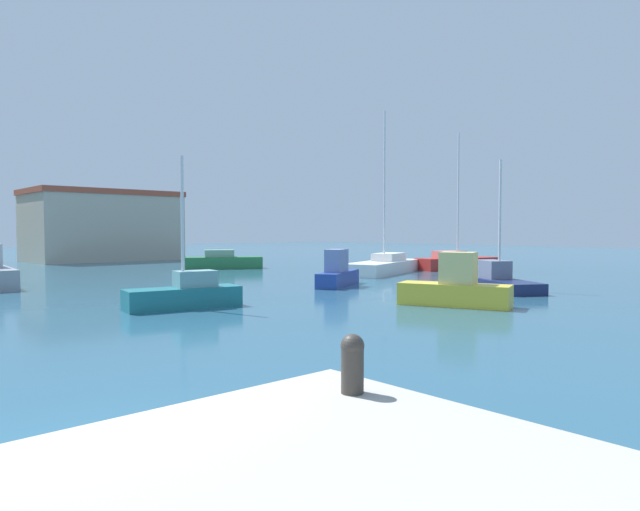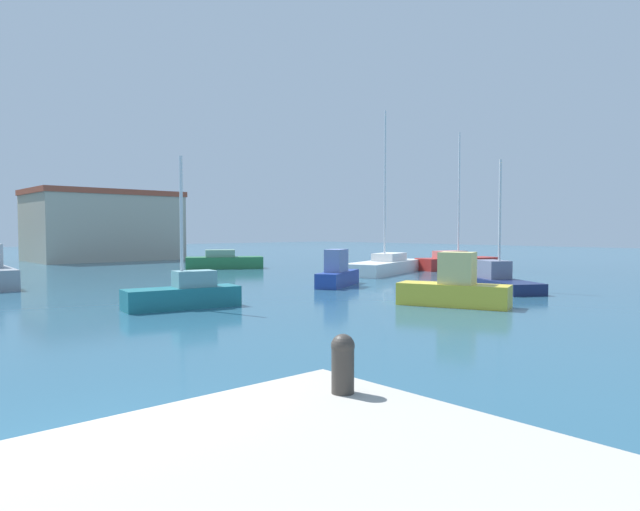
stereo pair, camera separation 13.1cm
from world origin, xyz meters
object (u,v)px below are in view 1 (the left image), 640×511
motorboat_green_outer_mooring (223,261)px  motorboat_blue_mid_harbor (338,273)px  sailboat_navy_center_channel (497,280)px  sailboat_teal_inner_mooring (185,294)px  mooring_bollard (352,361)px  motorboat_yellow_behind_lamppost (455,288)px  sailboat_red_distant_east (456,262)px  sailboat_white_far_right (385,265)px

motorboat_green_outer_mooring → motorboat_blue_mid_harbor: size_ratio=1.39×
sailboat_navy_center_channel → motorboat_green_outer_mooring: bearing=94.3°
sailboat_teal_inner_mooring → motorboat_blue_mid_harbor: (9.87, 2.16, 0.13)m
mooring_bollard → motorboat_yellow_behind_lamppost: bearing=30.4°
sailboat_navy_center_channel → sailboat_red_distant_east: bearing=42.1°
motorboat_green_outer_mooring → sailboat_white_far_right: (5.54, -11.04, -0.03)m
sailboat_teal_inner_mooring → sailboat_white_far_right: (18.26, 6.33, -0.01)m
sailboat_red_distant_east → sailboat_navy_center_channel: 13.97m
motorboat_yellow_behind_lamppost → sailboat_teal_inner_mooring: bearing=140.8°
sailboat_teal_inner_mooring → sailboat_white_far_right: 19.32m
sailboat_navy_center_channel → motorboat_blue_mid_harbor: (-4.48, 6.42, 0.17)m
sailboat_navy_center_channel → motorboat_yellow_behind_lamppost: bearing=-162.3°
mooring_bollard → motorboat_yellow_behind_lamppost: motorboat_yellow_behind_lamppost is taller
motorboat_yellow_behind_lamppost → mooring_bollard: bearing=-149.6°
sailboat_red_distant_east → sailboat_white_far_right: size_ratio=0.92×
sailboat_teal_inner_mooring → motorboat_green_outer_mooring: size_ratio=0.96×
motorboat_green_outer_mooring → sailboat_white_far_right: 12.35m
mooring_bollard → sailboat_teal_inner_mooring: bearing=67.7°
sailboat_teal_inner_mooring → sailboat_red_distant_east: bearing=11.7°
mooring_bollard → sailboat_red_distant_east: size_ratio=0.07×
motorboat_yellow_behind_lamppost → sailboat_white_far_right: bearing=50.5°
sailboat_teal_inner_mooring → motorboat_yellow_behind_lamppost: size_ratio=1.29×
mooring_bollard → sailboat_navy_center_channel: bearing=26.5°
sailboat_red_distant_east → motorboat_green_outer_mooring: 17.17m
motorboat_blue_mid_harbor → motorboat_yellow_behind_lamppost: 8.76m
motorboat_green_outer_mooring → sailboat_white_far_right: size_ratio=0.54×
motorboat_green_outer_mooring → sailboat_navy_center_channel: (1.64, -21.64, -0.06)m
sailboat_teal_inner_mooring → motorboat_blue_mid_harbor: sailboat_teal_inner_mooring is taller
motorboat_blue_mid_harbor → sailboat_navy_center_channel: bearing=-55.1°
sailboat_teal_inner_mooring → sailboat_red_distant_east: sailboat_red_distant_east is taller
sailboat_red_distant_east → sailboat_navy_center_channel: sailboat_red_distant_east is taller
mooring_bollard → motorboat_yellow_behind_lamppost: (13.69, 8.02, -0.74)m
motorboat_green_outer_mooring → motorboat_blue_mid_harbor: motorboat_blue_mid_harbor is taller
sailboat_teal_inner_mooring → motorboat_yellow_behind_lamppost: (7.80, -6.36, 0.16)m
sailboat_red_distant_east → sailboat_teal_inner_mooring: bearing=-168.3°
motorboat_yellow_behind_lamppost → sailboat_white_far_right: sailboat_white_far_right is taller
mooring_bollard → sailboat_red_distant_east: (30.62, 19.47, -0.86)m
sailboat_teal_inner_mooring → motorboat_green_outer_mooring: bearing=53.8°
motorboat_green_outer_mooring → motorboat_blue_mid_harbor: bearing=-100.6°
motorboat_blue_mid_harbor → sailboat_white_far_right: bearing=26.5°
sailboat_navy_center_channel → sailboat_white_far_right: bearing=69.8°
sailboat_red_distant_east → sailboat_white_far_right: (-6.47, 1.23, -0.06)m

